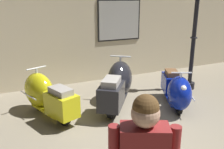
{
  "coord_description": "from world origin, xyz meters",
  "views": [
    {
      "loc": [
        -2.26,
        -3.31,
        2.45
      ],
      "look_at": [
        0.01,
        1.63,
        0.78
      ],
      "focal_mm": 40.2,
      "sensor_mm": 36.0,
      "label": 1
    }
  ],
  "objects_px": {
    "lamppost": "(194,35)",
    "scooter_2": "(177,90)",
    "scooter_0": "(45,95)",
    "scooter_1": "(118,84)"
  },
  "relations": [
    {
      "from": "scooter_0",
      "to": "lamppost",
      "type": "xyz_separation_m",
      "value": [
        3.96,
        -0.01,
        1.05
      ]
    },
    {
      "from": "scooter_0",
      "to": "scooter_2",
      "type": "relative_size",
      "value": 1.07
    },
    {
      "from": "scooter_0",
      "to": "scooter_2",
      "type": "height_order",
      "value": "scooter_0"
    },
    {
      "from": "scooter_0",
      "to": "lamppost",
      "type": "bearing_deg",
      "value": -110.08
    },
    {
      "from": "lamppost",
      "to": "scooter_2",
      "type": "bearing_deg",
      "value": -142.98
    },
    {
      "from": "scooter_1",
      "to": "scooter_2",
      "type": "xyz_separation_m",
      "value": [
        1.12,
        -0.77,
        -0.07
      ]
    },
    {
      "from": "scooter_1",
      "to": "lamppost",
      "type": "height_order",
      "value": "lamppost"
    },
    {
      "from": "scooter_2",
      "to": "lamppost",
      "type": "height_order",
      "value": "lamppost"
    },
    {
      "from": "scooter_1",
      "to": "lamppost",
      "type": "distance_m",
      "value": 2.52
    },
    {
      "from": "scooter_0",
      "to": "scooter_2",
      "type": "bearing_deg",
      "value": -128.1
    }
  ]
}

